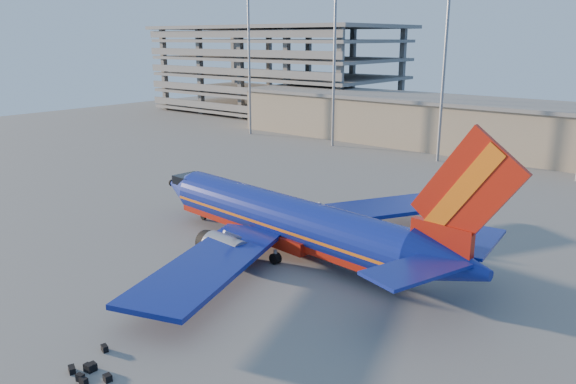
{
  "coord_description": "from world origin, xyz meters",
  "views": [
    {
      "loc": [
        31.48,
        -35.02,
        18.6
      ],
      "look_at": [
        -2.18,
        5.84,
        4.0
      ],
      "focal_mm": 35.0,
      "sensor_mm": 36.0,
      "label": 1
    }
  ],
  "objects": [
    {
      "name": "luggage_pile",
      "position": [
        4.67,
        -20.39,
        0.21
      ],
      "size": [
        3.44,
        3.1,
        0.48
      ],
      "color": "black",
      "rests_on": "ground"
    },
    {
      "name": "parking_garage",
      "position": [
        -62.0,
        74.05,
        11.73
      ],
      "size": [
        62.0,
        32.0,
        21.4
      ],
      "color": "slate",
      "rests_on": "ground"
    },
    {
      "name": "terminal_building",
      "position": [
        10.0,
        58.0,
        4.32
      ],
      "size": [
        122.0,
        16.0,
        8.5
      ],
      "color": "gray",
      "rests_on": "ground"
    },
    {
      "name": "aircraft_main",
      "position": [
        1.9,
        1.59,
        2.83
      ],
      "size": [
        39.19,
        37.56,
        13.27
      ],
      "rotation": [
        0.0,
        0.0,
        -0.09
      ],
      "color": "navy",
      "rests_on": "ground"
    },
    {
      "name": "ground",
      "position": [
        0.0,
        0.0,
        0.0
      ],
      "size": [
        220.0,
        220.0,
        0.0
      ],
      "primitive_type": "plane",
      "color": "slate",
      "rests_on": "ground"
    },
    {
      "name": "light_mast_row",
      "position": [
        5.0,
        46.0,
        17.55
      ],
      "size": [
        101.6,
        1.6,
        28.65
      ],
      "color": "gray",
      "rests_on": "ground"
    }
  ]
}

